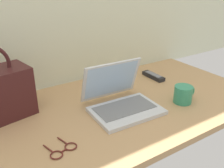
{
  "coord_description": "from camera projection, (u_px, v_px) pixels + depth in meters",
  "views": [
    {
      "loc": [
        -0.55,
        -0.89,
        0.62
      ],
      "look_at": [
        0.03,
        0.0,
        0.15
      ],
      "focal_mm": 40.39,
      "sensor_mm": 36.0,
      "label": 1
    }
  ],
  "objects": [
    {
      "name": "desk",
      "position": [
        107.0,
        111.0,
        1.2
      ],
      "size": [
        1.6,
        0.76,
        0.03
      ],
      "color": "tan",
      "rests_on": "ground"
    },
    {
      "name": "laptop",
      "position": [
        121.0,
        100.0,
        1.18
      ],
      "size": [
        0.32,
        0.3,
        0.21
      ],
      "color": "silver",
      "rests_on": "desk"
    },
    {
      "name": "coffee_mug",
      "position": [
        183.0,
        94.0,
        1.23
      ],
      "size": [
        0.13,
        0.09,
        0.09
      ],
      "color": "#338C66",
      "rests_on": "desk"
    },
    {
      "name": "remote_control_near",
      "position": [
        153.0,
        76.0,
        1.53
      ],
      "size": [
        0.05,
        0.16,
        0.02
      ],
      "color": "black",
      "rests_on": "desk"
    },
    {
      "name": "eyeglasses",
      "position": [
        63.0,
        150.0,
        0.91
      ],
      "size": [
        0.12,
        0.12,
        0.01
      ],
      "color": "#591E19",
      "rests_on": "desk"
    }
  ]
}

